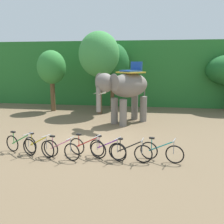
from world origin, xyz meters
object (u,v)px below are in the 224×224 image
Objects in this scene: tree_center_right at (52,68)px; bike_green at (21,145)px; bike_yellow at (39,146)px; bike_pink at (61,149)px; bike_purple at (107,149)px; tree_right at (112,64)px; bike_black at (130,152)px; bike_red at (87,147)px; bike_teal at (161,152)px; tree_far_left at (99,55)px; elephant at (126,88)px.

tree_center_right is 2.84× the size of bike_green.
bike_pink is at bearing -11.85° from bike_yellow.
bike_yellow is 2.83m from bike_purple.
bike_green and bike_yellow have the same top height.
tree_right is 3.29× the size of bike_purple.
bike_black is at bearing -1.19° from bike_yellow.
bike_black is (1.75, -0.26, 0.00)m from bike_red.
tree_center_right is at bearing 122.48° from bike_purple.
bike_green is 0.99× the size of bike_teal.
bike_red is (5.03, -9.11, -2.93)m from tree_center_right.
tree_far_left is at bearing -8.09° from tree_center_right.
tree_far_left is 9.59m from bike_yellow.
tree_right is 11.33m from bike_red.
bike_black is at bearing -82.48° from elephant.
tree_right reaches higher than elephant.
bike_black is (2.37, -11.09, -3.23)m from tree_right.
bike_green is 1.90m from bike_pink.
tree_right is at bearing 107.49° from elephant.
bike_purple is at bearing 8.75° from bike_pink.
tree_right is at bearing 93.29° from bike_red.
tree_right is 3.18× the size of bike_red.
bike_green is at bearing -178.48° from bike_red.
elephant is at bearing -51.00° from tree_far_left.
bike_red and bike_teal have the same top height.
elephant is 6.46m from bike_black.
bike_green is at bearing 170.31° from bike_pink.
tree_far_left is at bearing 98.20° from bike_red.
tree_center_right is at bearing 131.02° from bike_teal.
elephant is 2.26× the size of bike_black.
tree_far_left is 2.44m from tree_right.
tree_far_left is at bearing 129.00° from elephant.
tree_far_left is 9.48m from bike_red.
bike_green is (2.20, -9.18, -2.93)m from tree_center_right.
tree_center_right is at bearing 108.17° from bike_yellow.
tree_center_right reaches higher than bike_green.
tree_far_left is at bearing 103.44° from bike_purple.
tree_right is 3.21× the size of bike_green.
bike_pink is (1.87, -0.32, 0.00)m from bike_green.
bike_teal is (4.92, 0.13, 0.00)m from bike_yellow.
bike_teal is (2.93, -0.05, 0.00)m from bike_red.
bike_yellow is at bearing -115.73° from elephant.
tree_center_right reaches higher than elephant.
bike_red is (1.23, -8.57, -3.87)m from tree_far_left.
tree_center_right is at bearing 151.64° from elephant.
bike_black is at bearing -71.32° from tree_far_left.
elephant is 6.81m from bike_pink.
bike_red is at bearing 5.16° from bike_yellow.
bike_red is (0.62, -10.84, -3.23)m from tree_right.
tree_center_right is at bearing 103.49° from bike_green.
bike_red is at bearing 172.05° from bike_purple.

